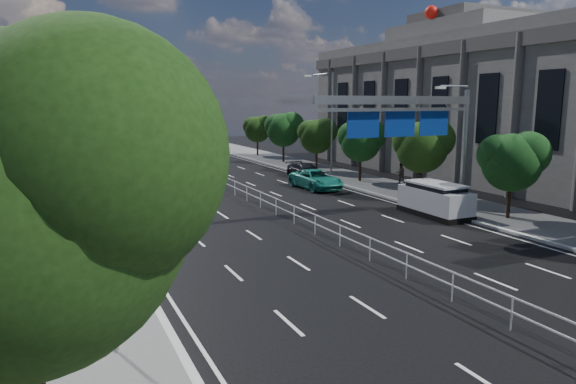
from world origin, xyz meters
TOP-DOWN VIEW (x-y plane):
  - ground at (0.00, 0.00)m, footprint 160.00×160.00m
  - sidewalk_near at (-11.50, 0.00)m, footprint 5.00×140.00m
  - kerb_near at (-9.00, 0.00)m, footprint 0.25×140.00m
  - median_fence at (0.00, 22.50)m, footprint 0.05×85.00m
  - hedge_near at (-13.30, 5.00)m, footprint 1.00×36.00m
  - toilet_sign at (-10.95, 0.00)m, footprint 1.62×0.18m
  - overhead_gantry at (6.74, 10.05)m, footprint 10.24×0.38m
  - streetlight_far at (10.50, 26.00)m, footprint 2.78×2.40m
  - civic_hall at (23.72, 22.00)m, footprint 14.40×36.00m
  - near_tree_big at (-12.13, -4.53)m, footprint 5.72×5.33m
  - near_tree_back at (-11.94, 17.97)m, footprint 4.84×4.51m
  - far_tree_c at (11.24, 6.98)m, footprint 3.52×3.28m
  - far_tree_d at (11.25, 14.48)m, footprint 3.85×3.59m
  - far_tree_e at (11.25, 21.98)m, footprint 3.63×3.38m
  - far_tree_f at (11.24, 29.48)m, footprint 3.52×3.28m
  - far_tree_g at (11.25, 36.98)m, footprint 3.96×3.69m
  - far_tree_h at (11.24, 44.48)m, footprint 3.41×3.18m
  - white_minivan at (-2.98, 29.11)m, footprint 2.77×5.32m
  - red_bus at (-5.93, 50.41)m, footprint 3.66×10.98m
  - near_car_silver at (-5.64, 32.40)m, footprint 1.99×4.21m
  - near_car_dark at (-3.89, 47.47)m, footprint 2.22×5.23m
  - silver_minivan at (8.30, 9.65)m, footprint 2.04×4.66m
  - parked_car_teal at (6.50, 20.82)m, footprint 2.56×5.26m
  - parked_car_dark at (8.13, 25.74)m, footprint 2.07×4.64m
  - pedestrian_a at (13.40, 17.17)m, footprint 0.78×0.67m
  - pedestrian_b at (13.40, 19.55)m, footprint 0.96×0.88m

SIDE VIEW (x-z plane):
  - ground at x=0.00m, z-range 0.00..0.00m
  - sidewalk_near at x=-11.50m, z-range 0.00..0.14m
  - kerb_near at x=-9.00m, z-range -0.01..0.15m
  - hedge_near at x=-13.30m, z-range 0.14..0.58m
  - median_fence at x=0.00m, z-range 0.01..1.04m
  - parked_car_dark at x=8.13m, z-range 0.00..1.32m
  - near_car_silver at x=-5.64m, z-range 0.00..1.39m
  - parked_car_teal at x=6.50m, z-range 0.00..1.44m
  - near_car_dark at x=-3.89m, z-range 0.00..1.68m
  - silver_minivan at x=8.30m, z-range -0.02..1.91m
  - pedestrian_b at x=13.40m, z-range 0.14..1.76m
  - pedestrian_a at x=13.40m, z-range 0.14..1.94m
  - white_minivan at x=-2.98m, z-range -0.02..2.19m
  - red_bus at x=-5.93m, z-range 0.07..3.29m
  - toilet_sign at x=-10.95m, z-range 0.77..5.11m
  - far_tree_h at x=11.24m, z-range 0.97..5.88m
  - far_tree_c at x=11.24m, z-range 0.95..5.90m
  - far_tree_f at x=11.24m, z-range 0.98..6.00m
  - far_tree_e at x=11.25m, z-range 0.99..6.12m
  - far_tree_d at x=11.25m, z-range 1.02..6.36m
  - far_tree_g at x=11.25m, z-range 1.03..6.48m
  - near_tree_back at x=-11.94m, z-range 1.27..7.96m
  - streetlight_far at x=10.50m, z-range 0.71..9.71m
  - near_tree_big at x=-12.13m, z-range 1.42..9.13m
  - overhead_gantry at x=6.74m, z-range 1.88..9.33m
  - civic_hall at x=23.72m, z-range -0.91..13.44m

